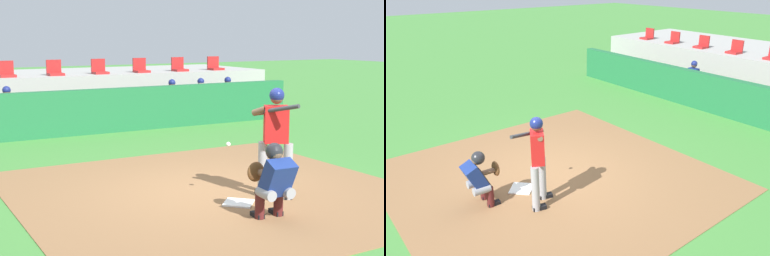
% 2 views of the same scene
% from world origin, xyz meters
% --- Properties ---
extents(ground_plane, '(80.00, 80.00, 0.00)m').
position_xyz_m(ground_plane, '(0.00, 0.00, 0.00)').
color(ground_plane, '#428438').
extents(dirt_infield, '(6.40, 6.40, 0.01)m').
position_xyz_m(dirt_infield, '(0.00, 0.00, 0.01)').
color(dirt_infield, olive).
rests_on(dirt_infield, ground).
extents(home_plate, '(0.62, 0.62, 0.02)m').
position_xyz_m(home_plate, '(0.00, -0.80, 0.02)').
color(home_plate, white).
rests_on(home_plate, dirt_infield).
extents(batter_at_plate, '(0.55, 0.90, 1.80)m').
position_xyz_m(batter_at_plate, '(0.69, -0.80, 1.04)').
color(batter_at_plate, '#99999E').
rests_on(batter_at_plate, ground).
extents(catcher_crouched, '(0.50, 1.64, 1.13)m').
position_xyz_m(catcher_crouched, '(0.00, -1.66, 0.61)').
color(catcher_crouched, gray).
rests_on(catcher_crouched, ground).
extents(dugout_wall, '(13.00, 0.30, 1.20)m').
position_xyz_m(dugout_wall, '(0.00, 6.50, 0.60)').
color(dugout_wall, '#1E6638').
rests_on(dugout_wall, ground).
extents(dugout_bench, '(11.80, 0.44, 0.45)m').
position_xyz_m(dugout_bench, '(0.00, 7.50, 0.23)').
color(dugout_bench, olive).
rests_on(dugout_bench, ground).
extents(dugout_player_0, '(0.49, 0.70, 1.30)m').
position_xyz_m(dugout_player_0, '(-1.84, 7.34, 0.67)').
color(dugout_player_0, '#939399').
rests_on(dugout_player_0, ground).
extents(stadium_seat_0, '(0.46, 0.46, 0.48)m').
position_xyz_m(stadium_seat_0, '(-5.78, 9.38, 1.53)').
color(stadium_seat_0, '#A51E1E').
rests_on(stadium_seat_0, stands_platform).
extents(stadium_seat_1, '(0.46, 0.46, 0.48)m').
position_xyz_m(stadium_seat_1, '(-4.33, 9.38, 1.53)').
color(stadium_seat_1, '#A51E1E').
rests_on(stadium_seat_1, stands_platform).
extents(stadium_seat_2, '(0.46, 0.46, 0.48)m').
position_xyz_m(stadium_seat_2, '(-2.89, 9.38, 1.53)').
color(stadium_seat_2, '#A51E1E').
rests_on(stadium_seat_2, stands_platform).
extents(stadium_seat_3, '(0.46, 0.46, 0.48)m').
position_xyz_m(stadium_seat_3, '(-1.44, 9.38, 1.53)').
color(stadium_seat_3, '#A51E1E').
rests_on(stadium_seat_3, stands_platform).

